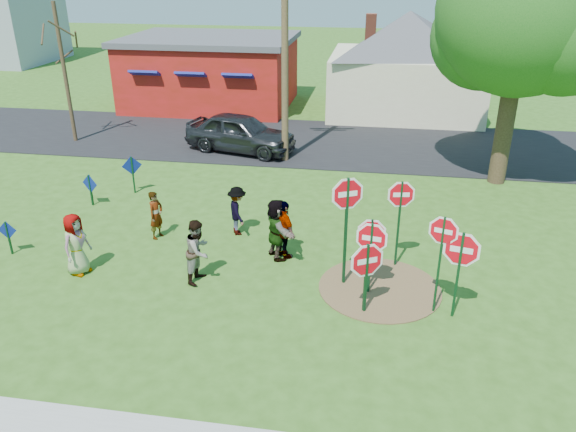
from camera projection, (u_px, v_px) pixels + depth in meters
name	position (u px, v px, depth m)	size (l,w,h in m)	color
ground	(223.00, 257.00, 16.26)	(120.00, 120.00, 0.00)	#305418
road	(287.00, 141.00, 26.56)	(120.00, 7.50, 0.04)	black
dirt_patch	(380.00, 288.00, 14.70)	(3.20, 3.20, 0.03)	brown
red_building	(211.00, 71.00, 32.37)	(9.40, 7.69, 3.90)	maroon
cream_house	(407.00, 59.00, 30.38)	(9.40, 9.40, 6.50)	beige
stop_sign_a	(371.00, 243.00, 13.97)	(1.08, 0.20, 2.11)	#0F3A1D
stop_sign_b	(347.00, 204.00, 14.01)	(1.04, 0.51, 3.15)	#0F3A1D
stop_sign_c	(442.00, 243.00, 12.97)	(0.90, 0.32, 2.68)	#0F3A1D
stop_sign_d	(401.00, 202.00, 15.03)	(0.99, 0.19, 2.66)	#0F3A1D
stop_sign_e	(367.00, 265.00, 13.22)	(1.03, 0.58, 2.01)	#0F3A1D
stop_sign_f	(461.00, 255.00, 12.91)	(1.14, 0.27, 2.40)	#0F3A1D
stop_sign_g	(371.00, 238.00, 14.21)	(0.99, 0.07, 2.09)	#0F3A1D
blue_diamond_b	(8.00, 234.00, 16.18)	(0.57, 0.06, 1.05)	#0F3A1D
blue_diamond_c	(90.00, 187.00, 19.41)	(0.64, 0.24, 1.14)	#0F3A1D
blue_diamond_d	(132.00, 170.00, 20.38)	(0.62, 0.39, 1.41)	#0F3A1D
person_a	(76.00, 244.00, 15.11)	(0.86, 0.56, 1.75)	#3E5093
person_b	(156.00, 215.00, 17.11)	(0.55, 0.36, 1.52)	#287E68
person_c	(198.00, 251.00, 14.75)	(0.86, 0.67, 1.76)	brown
person_d	(237.00, 211.00, 17.34)	(1.01, 0.58, 1.56)	#313237
person_e	(284.00, 230.00, 15.88)	(1.03, 0.43, 1.76)	#482A53
person_f	(277.00, 229.00, 15.89)	(1.68, 0.53, 1.81)	#1F4828
suv	(240.00, 133.00, 24.76)	(1.98, 4.92, 1.68)	#2B2B30
utility_pole	(285.00, 45.00, 22.03)	(2.21, 0.47, 9.09)	#4C3823
leafy_tree	(527.00, 19.00, 19.24)	(6.54, 5.96, 9.29)	#382819
bare_tree_west	(62.00, 54.00, 24.89)	(1.80, 1.80, 6.22)	#382819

